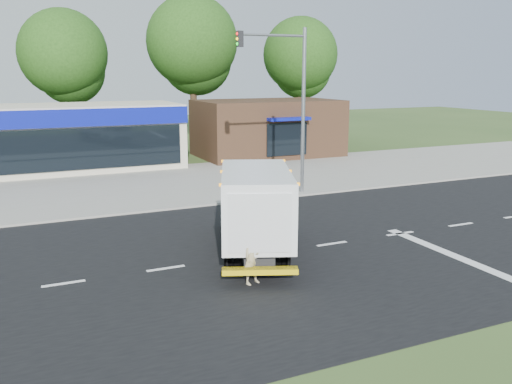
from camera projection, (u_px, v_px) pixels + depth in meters
ground at (332, 244)px, 19.13m from camera, size 120.00×120.00×0.00m
road_asphalt at (332, 244)px, 19.13m from camera, size 60.00×14.00×0.02m
sidewalk at (242, 196)px, 26.41m from camera, size 60.00×2.40×0.12m
parking_apron at (203, 176)px, 31.59m from camera, size 60.00×9.00×0.02m
lane_markings at (387, 250)px, 18.46m from camera, size 55.20×7.00×0.01m
ems_box_truck at (255, 203)px, 17.98m from camera, size 4.32×6.90×2.93m
emergency_worker at (253, 254)px, 15.36m from camera, size 0.73×0.59×1.83m
retail_strip_mall at (30, 139)px, 32.82m from camera, size 18.00×6.20×4.00m
brown_storefront at (268, 128)px, 39.29m from camera, size 10.00×6.70×4.00m
traffic_signal_pole at (292, 94)px, 25.77m from camera, size 3.51×0.25×8.00m
background_trees at (132, 54)px, 42.26m from camera, size 36.77×7.39×12.10m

